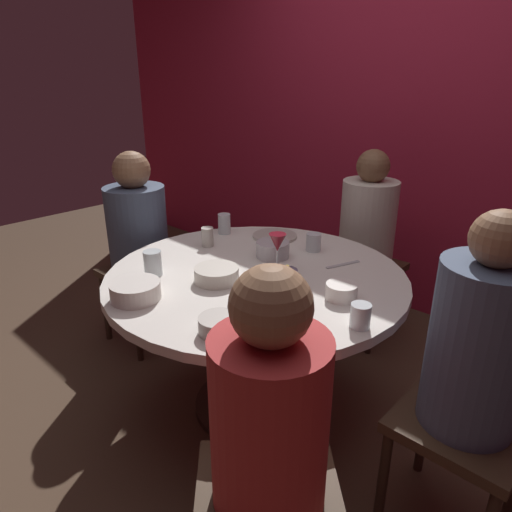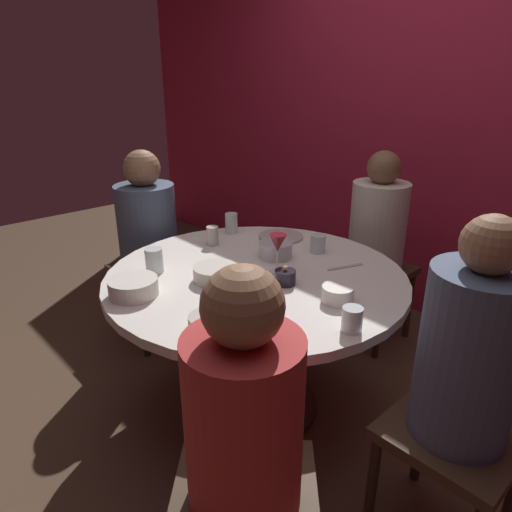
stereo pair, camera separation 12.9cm
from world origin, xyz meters
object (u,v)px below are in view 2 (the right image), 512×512
object	(u,v)px
cup_center_front	(352,319)
bowl_salad_center	(133,287)
dinner_plate	(281,236)
cup_by_right_diner	(318,244)
seated_diner_back	(378,228)
cup_near_candle	(154,260)
seated_diner_front_right	(244,424)
bowl_sauce_side	(338,294)
bowl_serving_large	(276,250)
cup_far_edge	(213,236)
wine_glass	(278,245)
candle_holder	(285,277)
bowl_rice_portion	(209,323)
cup_by_left_diner	(231,223)
cell_phone	(267,323)
seated_diner_left	(147,226)
dining_table	(256,303)
seated_diner_right	(468,362)
bowl_small_white	(215,273)

from	to	relation	value
cup_center_front	bowl_salad_center	bearing A→B (deg)	-151.56
dinner_plate	cup_by_right_diner	xyz separation A→B (m)	(0.27, -0.02, 0.04)
seated_diner_back	cup_near_candle	size ratio (longest dim) A/B	10.48
seated_diner_back	cup_center_front	world-z (taller)	seated_diner_back
seated_diner_front_right	bowl_sauce_side	xyz separation A→B (m)	(-0.24, 0.70, 0.04)
bowl_serving_large	cup_by_right_diner	bearing A→B (deg)	64.11
seated_diner_front_right	cup_by_right_diner	distance (m)	1.22
cup_by_right_diner	dinner_plate	bearing A→B (deg)	175.39
seated_diner_back	dinner_plate	world-z (taller)	seated_diner_back
seated_diner_front_right	cup_near_candle	xyz separation A→B (m)	(-0.97, 0.33, 0.07)
cup_center_front	cup_far_edge	bearing A→B (deg)	169.92
seated_diner_front_right	wine_glass	distance (m)	0.95
candle_holder	bowl_serving_large	xyz separation A→B (m)	(-0.24, 0.19, 0.01)
bowl_serving_large	bowl_salad_center	distance (m)	0.70
bowl_rice_portion	bowl_salad_center	bearing A→B (deg)	-173.10
bowl_sauce_side	cup_by_left_diner	world-z (taller)	cup_by_left_diner
bowl_rice_portion	cup_by_right_diner	bearing A→B (deg)	105.02
cell_phone	cup_by_left_diner	size ratio (longest dim) A/B	1.28
bowl_serving_large	cup_by_left_diner	xyz separation A→B (m)	(-0.42, 0.08, 0.02)
seated_diner_left	cup_by_left_diner	size ratio (longest dim) A/B	10.53
bowl_sauce_side	cup_by_left_diner	distance (m)	0.93
dining_table	bowl_sauce_side	bearing A→B (deg)	6.11
bowl_serving_large	dining_table	bearing A→B (deg)	-69.47
bowl_sauce_side	cup_center_front	size ratio (longest dim) A/B	1.42
seated_diner_left	cell_phone	bearing A→B (deg)	-12.14
seated_diner_left	bowl_salad_center	bearing A→B (deg)	-33.74
cell_phone	cup_center_front	xyz separation A→B (m)	(0.23, 0.18, 0.04)
seated_diner_back	seated_diner_front_right	bearing A→B (deg)	22.04
seated_diner_left	bowl_serving_large	xyz separation A→B (m)	(0.85, 0.20, 0.04)
seated_diner_right	bowl_small_white	size ratio (longest dim) A/B	6.31
cup_near_candle	cup_center_front	bearing A→B (deg)	14.19
seated_diner_left	cup_center_front	world-z (taller)	seated_diner_left
bowl_sauce_side	cup_by_right_diner	world-z (taller)	cup_by_right_diner
cup_center_front	bowl_rice_portion	bearing A→B (deg)	-132.78
cup_near_candle	cup_by_right_diner	size ratio (longest dim) A/B	1.24
cup_near_candle	seated_diner_front_right	bearing A→B (deg)	-19.05
seated_diner_front_right	cup_far_edge	distance (m)	1.29
candle_holder	bowl_rice_portion	size ratio (longest dim) A/B	0.62
wine_glass	cup_near_candle	xyz separation A→B (m)	(-0.37, -0.39, -0.07)
bowl_small_white	seated_diner_left	bearing A→B (deg)	168.45
cell_phone	bowl_sauce_side	bearing A→B (deg)	-37.28
cup_by_right_diner	cup_by_left_diner	bearing A→B (deg)	-167.15
seated_diner_right	candle_holder	size ratio (longest dim) A/B	13.47
seated_diner_right	cell_phone	size ratio (longest dim) A/B	8.51
seated_diner_left	seated_diner_front_right	size ratio (longest dim) A/B	1.01
cup_near_candle	cup_by_right_diner	distance (m)	0.79
cup_far_edge	cup_by_right_diner	bearing A→B (deg)	35.73
seated_diner_back	cup_by_right_diner	distance (m)	0.57
bowl_salad_center	cup_far_edge	size ratio (longest dim) A/B	2.00
seated_diner_right	bowl_salad_center	distance (m)	1.22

